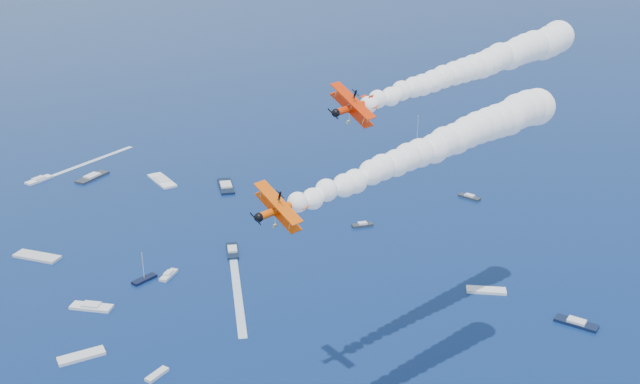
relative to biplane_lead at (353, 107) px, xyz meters
name	(u,v)px	position (x,y,z in m)	size (l,w,h in m)	color
biplane_lead	(353,107)	(0.00, 0.00, 0.00)	(8.32, 9.33, 5.62)	#EC2E04
biplane_trail	(280,209)	(-20.28, -16.87, -6.99)	(7.73, 8.68, 5.23)	#FB5305
smoke_trail_lead	(473,67)	(28.25, 6.55, 2.20)	(57.08, 18.18, 10.83)	white
smoke_trail_trail	(433,148)	(8.04, -10.62, -4.79)	(57.20, 17.65, 10.83)	white
spectator_boats	(120,241)	(-21.25, 93.27, -59.00)	(237.67, 173.75, 0.70)	black
boat_wakes	(43,225)	(-38.59, 115.24, -59.32)	(120.03, 144.18, 0.04)	white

